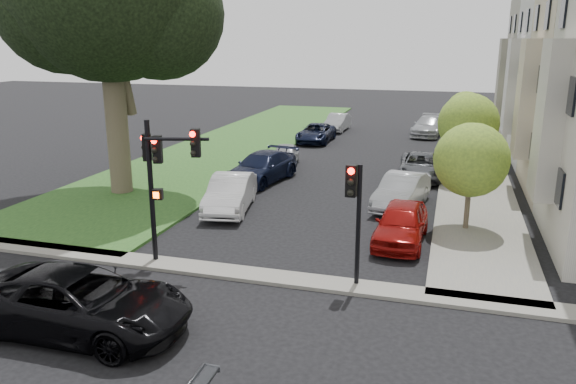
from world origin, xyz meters
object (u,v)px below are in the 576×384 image
(small_tree_c, at_px, (465,110))
(traffic_signal_secondary, at_px, (355,203))
(car_parked_6, at_px, (262,168))
(car_parked_8, at_px, (316,133))
(small_tree_a, at_px, (471,160))
(car_cross_near, at_px, (79,302))
(car_parked_1, at_px, (402,191))
(car_parked_2, at_px, (421,166))
(car_parked_4, at_px, (429,126))
(small_tree_b, at_px, (468,123))
(car_parked_7, at_px, (285,155))
(car_parked_5, at_px, (230,193))
(car_parked_9, at_px, (337,122))
(car_parked_0, at_px, (401,223))
(traffic_signal_main, at_px, (161,167))

(small_tree_c, relative_size, traffic_signal_secondary, 1.02)
(car_parked_6, xyz_separation_m, car_parked_8, (-0.03, 12.15, -0.10))
(small_tree_a, distance_m, car_cross_near, 14.63)
(car_parked_1, bearing_deg, small_tree_c, 90.35)
(traffic_signal_secondary, relative_size, car_parked_2, 0.79)
(car_parked_4, bearing_deg, car_parked_8, -139.02)
(car_cross_near, bearing_deg, traffic_signal_secondary, -54.27)
(small_tree_b, bearing_deg, car_parked_7, 174.64)
(car_parked_5, height_order, car_parked_8, car_parked_5)
(small_tree_a, bearing_deg, car_parked_6, 153.41)
(car_cross_near, xyz_separation_m, car_parked_4, (7.04, 33.30, -0.06))
(traffic_signal_secondary, relative_size, car_parked_8, 0.80)
(car_parked_9, bearing_deg, small_tree_a, -65.01)
(small_tree_c, bearing_deg, car_parked_7, -138.51)
(small_tree_a, distance_m, car_parked_0, 3.71)
(car_parked_2, bearing_deg, car_cross_near, -113.72)
(small_tree_b, bearing_deg, small_tree_c, 90.00)
(traffic_signal_main, xyz_separation_m, car_parked_7, (-0.44, 15.30, -2.66))
(car_parked_2, bearing_deg, car_parked_6, -160.97)
(car_parked_5, relative_size, car_parked_8, 0.98)
(car_parked_1, bearing_deg, traffic_signal_secondary, -83.92)
(car_parked_4, distance_m, car_parked_7, 15.34)
(car_parked_9, bearing_deg, car_parked_2, -60.87)
(car_parked_9, bearing_deg, car_parked_0, -71.51)
(car_parked_0, height_order, car_parked_8, car_parked_0)
(small_tree_c, height_order, car_parked_4, small_tree_c)
(small_tree_c, distance_m, car_parked_8, 10.38)
(small_tree_a, relative_size, car_parked_6, 0.80)
(small_tree_a, bearing_deg, car_parked_5, -179.53)
(car_cross_near, distance_m, car_parked_9, 33.59)
(car_parked_4, bearing_deg, car_parked_0, -82.62)
(car_parked_2, distance_m, car_parked_5, 11.24)
(small_tree_c, bearing_deg, car_parked_6, -128.24)
(car_parked_9, bearing_deg, car_cross_near, -87.91)
(car_parked_8, relative_size, car_parked_9, 1.14)
(car_parked_2, bearing_deg, car_parked_5, -135.04)
(small_tree_c, height_order, car_parked_1, small_tree_c)
(traffic_signal_secondary, relative_size, car_parked_4, 0.74)
(small_tree_a, bearing_deg, traffic_signal_secondary, -118.10)
(traffic_signal_main, distance_m, car_parked_9, 29.06)
(car_parked_5, relative_size, car_parked_6, 0.89)
(car_parked_7, bearing_deg, car_parked_4, 49.34)
(small_tree_c, height_order, car_parked_6, small_tree_c)
(small_tree_b, distance_m, car_parked_1, 6.69)
(small_tree_b, bearing_deg, car_parked_6, -163.37)
(car_parked_9, bearing_deg, car_parked_5, -88.40)
(small_tree_b, height_order, car_cross_near, small_tree_b)
(traffic_signal_secondary, bearing_deg, car_parked_0, 76.24)
(car_parked_7, bearing_deg, car_parked_1, -53.15)
(traffic_signal_secondary, xyz_separation_m, car_parked_4, (0.84, 28.69, -1.89))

